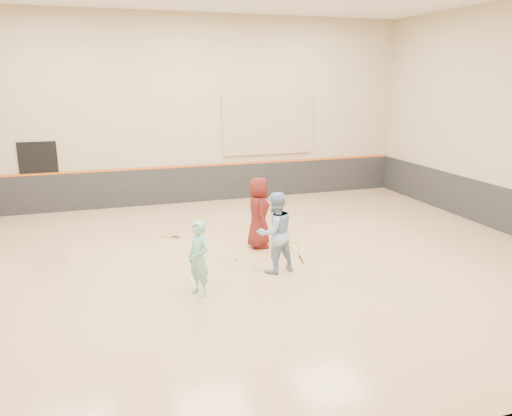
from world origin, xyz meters
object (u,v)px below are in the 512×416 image
object	(u,v)px
young_man	(259,213)
spare_racket	(168,234)
girl	(199,258)
instructor	(275,233)

from	to	relation	value
young_man	spare_racket	bearing A→B (deg)	59.12
girl	spare_racket	size ratio (longest dim) A/B	2.00
young_man	spare_racket	xyz separation A→B (m)	(-2.02, 1.53, -0.82)
spare_racket	instructor	bearing A→B (deg)	-59.82
girl	spare_racket	distance (m)	3.90
girl	spare_racket	bearing A→B (deg)	155.13
young_man	spare_racket	size ratio (longest dim) A/B	2.38
young_man	instructor	bearing A→B (deg)	-179.61
girl	young_man	world-z (taller)	young_man
spare_racket	girl	bearing A→B (deg)	-89.01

